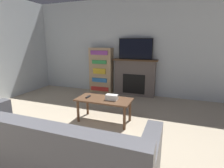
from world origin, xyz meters
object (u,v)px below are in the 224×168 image
(fireplace, at_px, (135,77))
(bookshelf, at_px, (101,70))
(tv, at_px, (135,49))
(couch, at_px, (44,158))
(coffee_table, at_px, (104,102))

(fireplace, distance_m, bookshelf, 1.04)
(bookshelf, bearing_deg, fireplace, 1.23)
(tv, relative_size, bookshelf, 0.70)
(couch, relative_size, bookshelf, 1.71)
(fireplace, xyz_separation_m, couch, (-0.14, -3.55, -0.22))
(coffee_table, height_order, bookshelf, bookshelf)
(fireplace, distance_m, couch, 3.56)
(couch, height_order, bookshelf, bookshelf)
(couch, distance_m, coffee_table, 1.64)
(tv, relative_size, couch, 0.41)
(bookshelf, bearing_deg, coffee_table, -64.84)
(coffee_table, bearing_deg, bookshelf, 115.16)
(couch, bearing_deg, coffee_table, 90.21)
(coffee_table, relative_size, bookshelf, 0.78)
(fireplace, bearing_deg, couch, -92.29)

